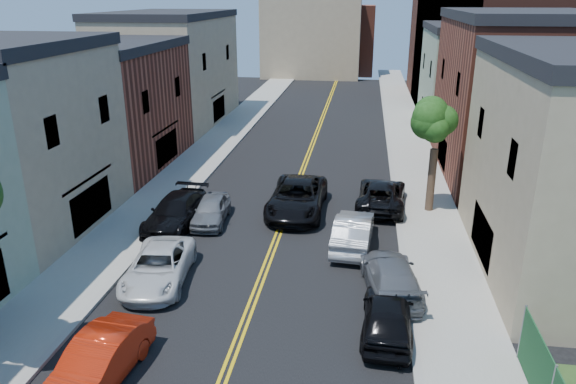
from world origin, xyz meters
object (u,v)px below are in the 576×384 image
at_px(grey_car_left, 211,210).
at_px(black_suv_lane, 297,197).
at_px(white_pickup, 158,267).
at_px(dark_car_right_far, 381,194).
at_px(black_car_right, 388,315).
at_px(black_car_left, 176,212).
at_px(silver_car_right, 353,231).
at_px(grey_car_right, 391,276).
at_px(red_sedan, 98,362).

relative_size(grey_car_left, black_suv_lane, 0.64).
height_order(white_pickup, dark_car_right_far, dark_car_right_far).
bearing_deg(black_car_right, white_pickup, -11.61).
bearing_deg(grey_car_left, black_suv_lane, 20.99).
relative_size(black_car_left, black_car_right, 1.22).
bearing_deg(silver_car_right, grey_car_left, -10.07).
relative_size(grey_car_right, dark_car_right_far, 0.91).
relative_size(grey_car_left, grey_car_right, 0.81).
xyz_separation_m(white_pickup, silver_car_right, (8.05, 4.61, 0.09)).
bearing_deg(red_sedan, black_suv_lane, 79.28).
xyz_separation_m(red_sedan, black_suv_lane, (4.38, 14.92, 0.13)).
distance_m(black_car_right, silver_car_right, 7.15).
height_order(red_sedan, grey_car_left, red_sedan).
bearing_deg(grey_car_right, black_suv_lane, -66.73).
xyz_separation_m(grey_car_right, black_suv_lane, (-4.85, 8.04, 0.15)).
relative_size(black_car_left, dark_car_right_far, 0.97).
relative_size(white_pickup, black_car_right, 1.16).
distance_m(grey_car_left, black_car_left, 1.85).
relative_size(silver_car_right, dark_car_right_far, 0.87).
bearing_deg(black_suv_lane, grey_car_right, -58.16).
relative_size(silver_car_right, black_suv_lane, 0.77).
relative_size(grey_car_right, silver_car_right, 1.04).
distance_m(dark_car_right_far, black_suv_lane, 4.89).
distance_m(red_sedan, white_pickup, 6.36).
distance_m(grey_car_right, black_suv_lane, 9.39).
height_order(red_sedan, black_car_left, black_car_left).
distance_m(white_pickup, black_car_left, 5.93).
xyz_separation_m(white_pickup, grey_car_right, (9.68, 0.54, 0.02)).
height_order(white_pickup, silver_car_right, silver_car_right).
xyz_separation_m(grey_car_left, black_car_left, (-1.70, -0.73, 0.09)).
relative_size(red_sedan, grey_car_left, 1.12).
bearing_deg(dark_car_right_far, grey_car_left, 24.94).
distance_m(black_car_left, dark_car_right_far, 11.54).
xyz_separation_m(red_sedan, black_car_right, (9.02, 3.94, 0.00)).
height_order(dark_car_right_far, black_suv_lane, black_suv_lane).
relative_size(grey_car_left, silver_car_right, 0.84).
xyz_separation_m(grey_car_left, black_car_right, (9.02, -8.93, 0.06)).
xyz_separation_m(black_car_left, black_suv_lane, (6.08, 2.78, 0.10)).
distance_m(white_pickup, black_car_right, 9.77).
bearing_deg(red_sedan, grey_car_left, 95.63).
xyz_separation_m(grey_car_left, black_suv_lane, (4.38, 2.05, 0.19)).
xyz_separation_m(red_sedan, grey_car_left, (0.00, 12.87, -0.06)).
xyz_separation_m(black_car_right, black_suv_lane, (-4.64, 10.98, 0.13)).
relative_size(black_car_left, silver_car_right, 1.11).
bearing_deg(white_pickup, grey_car_left, 79.60).
bearing_deg(black_car_left, silver_car_right, -4.47).
distance_m(black_car_left, silver_car_right, 9.38).
xyz_separation_m(black_car_right, silver_car_right, (-1.42, 7.01, 0.05)).
distance_m(white_pickup, black_suv_lane, 9.84).
bearing_deg(black_suv_lane, dark_car_right_far, 17.57).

